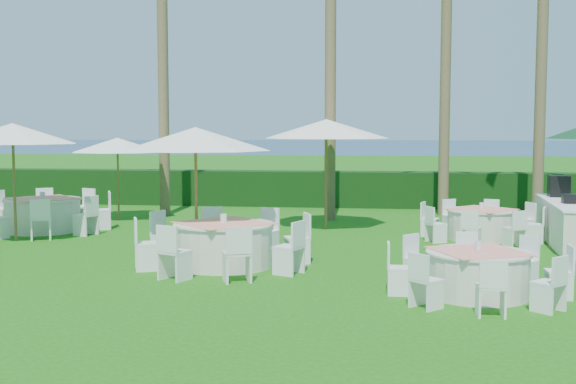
% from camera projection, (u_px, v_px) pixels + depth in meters
% --- Properties ---
extents(ground, '(120.00, 120.00, 0.00)m').
position_uv_depth(ground, '(173.00, 275.00, 13.03)').
color(ground, '#16580F').
rests_on(ground, ground).
extents(hedge, '(34.00, 1.00, 1.20)m').
position_uv_depth(hedge, '(273.00, 188.00, 24.83)').
color(hedge, black).
rests_on(hedge, ground).
extents(ocean, '(260.00, 260.00, 0.00)m').
position_uv_depth(ocean, '(360.00, 146.00, 113.76)').
color(ocean, '#072049').
rests_on(ocean, ground).
extents(banquet_table_b, '(3.29, 3.29, 1.01)m').
position_uv_depth(banquet_table_b, '(224.00, 243.00, 13.86)').
color(banquet_table_b, silver).
rests_on(banquet_table_b, ground).
extents(banquet_table_c, '(2.85, 2.85, 0.88)m').
position_uv_depth(banquet_table_c, '(478.00, 272.00, 11.38)').
color(banquet_table_c, silver).
rests_on(banquet_table_c, ground).
extents(banquet_table_d, '(3.35, 3.35, 1.03)m').
position_uv_depth(banquet_table_d, '(43.00, 214.00, 18.61)').
color(banquet_table_d, silver).
rests_on(banquet_table_d, ground).
extents(banquet_table_f, '(2.87, 2.87, 0.89)m').
position_uv_depth(banquet_table_f, '(481.00, 223.00, 17.25)').
color(banquet_table_f, silver).
rests_on(banquet_table_f, ground).
extents(umbrella_a, '(3.05, 3.05, 2.77)m').
position_uv_depth(umbrella_a, '(13.00, 134.00, 16.89)').
color(umbrella_a, brown).
rests_on(umbrella_a, ground).
extents(umbrella_b, '(3.03, 3.03, 2.68)m').
position_uv_depth(umbrella_b, '(196.00, 139.00, 14.33)').
color(umbrella_b, brown).
rests_on(umbrella_b, ground).
extents(umbrella_c, '(2.69, 2.69, 2.39)m').
position_uv_depth(umbrella_c, '(117.00, 145.00, 20.74)').
color(umbrella_c, brown).
rests_on(umbrella_c, ground).
extents(umbrella_d, '(3.26, 3.26, 2.89)m').
position_uv_depth(umbrella_d, '(326.00, 129.00, 18.90)').
color(umbrella_d, brown).
rests_on(umbrella_d, ground).
extents(buffet_table, '(1.18, 4.27, 1.50)m').
position_uv_depth(buffet_table, '(566.00, 221.00, 16.63)').
color(buffet_table, silver).
rests_on(buffet_table, ground).
extents(palm_b, '(4.31, 4.33, 9.82)m').
position_uv_depth(palm_b, '(163.00, 38.00, 21.67)').
color(palm_b, brown).
rests_on(palm_b, ground).
extents(palm_c, '(4.18, 4.39, 10.76)m').
position_uv_depth(palm_c, '(331.00, 16.00, 20.50)').
color(palm_c, brown).
rests_on(palm_c, ground).
extents(palm_d, '(4.40, 3.97, 7.87)m').
position_uv_depth(palm_d, '(445.00, 71.00, 21.81)').
color(palm_d, brown).
rests_on(palm_d, ground).
extents(palm_e, '(4.41, 4.04, 8.24)m').
position_uv_depth(palm_e, '(541.00, 62.00, 20.87)').
color(palm_e, brown).
rests_on(palm_e, ground).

